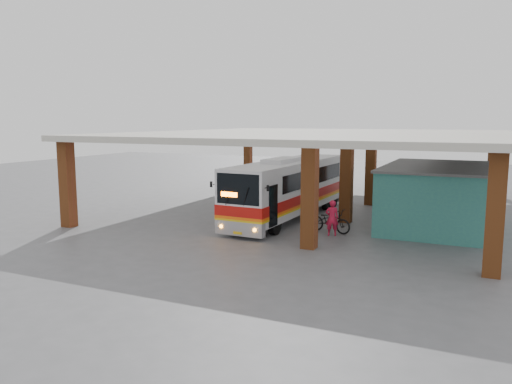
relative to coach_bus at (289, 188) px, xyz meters
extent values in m
plane|color=#515154|center=(0.15, -2.74, -1.68)|extent=(90.00, 90.00, 0.00)
cube|color=#9C4F22|center=(3.15, -5.74, 0.49)|extent=(0.60, 0.60, 4.35)
cube|color=#9C4F22|center=(3.15, 0.26, 0.49)|extent=(0.60, 0.60, 4.35)
cube|color=#9C4F22|center=(3.15, 6.26, 0.49)|extent=(0.60, 0.60, 4.35)
cube|color=#9C4F22|center=(-9.35, -6.74, 0.49)|extent=(0.60, 0.60, 4.35)
cube|color=#9C4F22|center=(-9.35, 14.26, 0.49)|extent=(0.60, 0.60, 4.35)
cube|color=#9C4F22|center=(10.15, -6.74, 0.49)|extent=(0.60, 0.60, 4.35)
cube|color=#9C4F22|center=(10.15, 14.26, 0.49)|extent=(0.60, 0.60, 4.35)
cube|color=#BCB8AA|center=(0.65, 3.76, 2.82)|extent=(21.00, 23.00, 0.30)
cube|color=#2B6A6B|center=(7.65, 1.26, -0.18)|extent=(5.00, 8.00, 3.00)
cube|color=#535353|center=(7.65, 1.26, 1.37)|extent=(5.20, 8.20, 0.12)
cube|color=#123331|center=(5.13, -0.24, -0.63)|extent=(0.08, 0.95, 2.10)
cube|color=black|center=(5.13, 2.76, 0.12)|extent=(0.08, 1.20, 1.00)
cube|color=black|center=(5.10, 2.76, 0.12)|extent=(0.04, 1.30, 1.10)
cube|color=silver|center=(0.00, 0.03, 0.14)|extent=(2.86, 11.62, 2.69)
cube|color=silver|center=(-0.04, -0.93, 1.58)|extent=(1.27, 2.93, 0.24)
cube|color=#97979D|center=(-0.22, -5.55, -1.15)|extent=(2.44, 0.48, 0.67)
cube|color=#AF110C|center=(0.00, 0.03, -0.39)|extent=(2.90, 11.62, 0.48)
cube|color=orange|center=(0.00, 0.03, -0.69)|extent=(2.90, 11.62, 0.12)
cube|color=gold|center=(0.00, 0.03, -0.80)|extent=(2.90, 11.62, 0.10)
cube|color=black|center=(-0.23, -5.69, 0.64)|extent=(2.15, 0.19, 1.39)
cube|color=black|center=(-1.18, 0.85, 0.62)|extent=(0.40, 8.64, 0.86)
cube|color=black|center=(1.24, 0.75, 0.62)|extent=(0.40, 8.64, 0.86)
cube|color=#FF5905|center=(-0.66, -5.73, 0.38)|extent=(0.82, 0.08, 0.21)
sphere|color=orange|center=(-1.10, -5.72, -1.13)|extent=(0.17, 0.17, 0.17)
sphere|color=orange|center=(0.63, -5.79, -1.13)|extent=(0.17, 0.17, 0.17)
cube|color=gold|center=(-0.23, -5.77, -1.35)|extent=(0.43, 0.05, 0.12)
cylinder|color=black|center=(-1.18, -3.96, -1.20)|extent=(0.35, 0.97, 0.96)
cylinder|color=black|center=(0.86, -4.04, -1.20)|extent=(0.35, 0.97, 0.96)
cylinder|color=black|center=(-0.88, 3.43, -1.20)|extent=(0.35, 0.97, 0.96)
cylinder|color=black|center=(1.16, 3.35, -1.20)|extent=(0.35, 0.97, 0.96)
cylinder|color=black|center=(-0.83, 4.68, -1.20)|extent=(0.35, 0.97, 0.96)
cylinder|color=black|center=(1.21, 4.60, -1.20)|extent=(0.35, 0.97, 0.96)
imported|color=black|center=(3.08, -2.46, -1.11)|extent=(2.31, 1.22, 1.15)
imported|color=red|center=(3.37, -3.09, -0.84)|extent=(0.73, 0.61, 1.69)
cube|color=#B12512|center=(5.15, 5.05, -1.47)|extent=(0.50, 0.50, 0.05)
cube|color=#B12512|center=(5.30, 5.12, -1.23)|extent=(0.19, 0.37, 0.54)
cylinder|color=black|center=(5.07, 4.85, -1.59)|extent=(0.03, 0.03, 0.18)
cylinder|color=black|center=(5.35, 4.97, -1.59)|extent=(0.03, 0.03, 0.18)
cylinder|color=black|center=(4.95, 5.14, -1.59)|extent=(0.03, 0.03, 0.18)
cylinder|color=black|center=(5.24, 5.26, -1.59)|extent=(0.03, 0.03, 0.18)
camera|label=1|loc=(9.75, -25.36, 3.72)|focal=35.00mm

